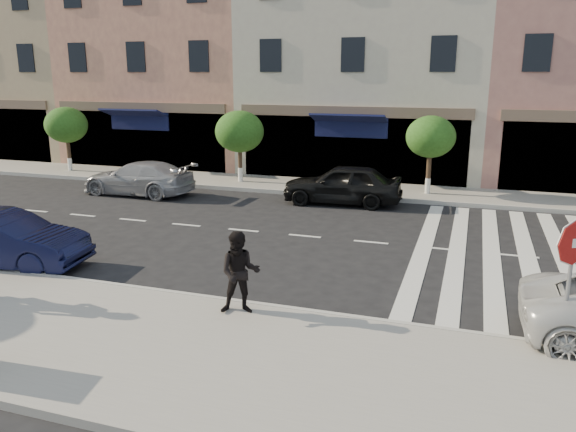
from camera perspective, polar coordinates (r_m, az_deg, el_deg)
The scene contains 14 objects.
ground at distance 13.30m, azimuth -3.28°, elevation -6.67°, with size 120.00×120.00×0.00m, color black.
sidewalk_near at distance 10.19m, azimuth -11.29°, elevation -13.36°, with size 60.00×4.50×0.15m, color gray.
sidewalk_far at distance 23.46m, azimuth 6.67°, elevation 2.72°, with size 60.00×3.00×0.15m, color gray.
building_west_far at distance 39.04m, azimuth -25.50°, elevation 14.82°, with size 12.00×9.00×12.00m, color tan.
building_west_mid at distance 32.60m, azimuth -10.81°, elevation 18.03°, with size 10.00×9.00×14.00m, color tan.
building_centre at distance 28.99m, azimuth 8.54°, elevation 15.65°, with size 11.00×9.00×11.00m, color beige.
street_tree_wa at distance 29.18m, azimuth -21.60°, elevation 8.57°, with size 2.00×2.00×3.05m.
street_tree_wb at distance 24.43m, azimuth -4.95°, elevation 8.52°, with size 2.10×2.10×3.06m.
street_tree_c at distance 22.51m, azimuth 14.29°, elevation 7.76°, with size 1.90×1.90×3.04m.
stop_sign at distance 10.41m, azimuth 26.94°, elevation -3.53°, with size 0.77×0.32×2.32m.
walker at distance 11.04m, azimuth -4.91°, elevation -5.76°, with size 0.81×0.63×1.66m, color black.
car_near_mid at distance 15.79m, azimuth -27.00°, elevation -2.18°, with size 1.48×4.23×1.39m, color black.
car_far_left at distance 23.31m, azimuth -14.96°, elevation 3.74°, with size 1.87×4.61×1.34m, color #99999E.
car_far_mid at distance 20.98m, azimuth 5.55°, elevation 3.24°, with size 1.77×4.39×1.50m, color black.
Camera 1 is at (4.64, -11.52, 4.76)m, focal length 35.00 mm.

